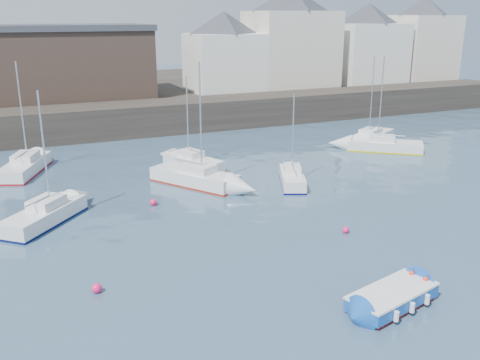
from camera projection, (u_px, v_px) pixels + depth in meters
name	position (u px, v px, depth m)	size (l,w,h in m)	color
water	(351.00, 287.00, 23.25)	(220.00, 220.00, 0.00)	#2D4760
quay_wall	(147.00, 118.00, 53.40)	(90.00, 5.00, 3.00)	#28231E
land_strip	(112.00, 95.00, 69.16)	(90.00, 32.00, 2.80)	#28231E
bldg_east_a	(291.00, 37.00, 65.06)	(13.36, 13.36, 11.80)	beige
bldg_east_b	(367.00, 43.00, 69.14)	(11.88, 11.88, 9.95)	white
bldg_east_c	(422.00, 38.00, 72.46)	(11.14, 11.14, 10.95)	beige
bldg_east_d	(224.00, 51.00, 61.58)	(11.14, 11.14, 8.95)	white
warehouse	(70.00, 61.00, 56.57)	(16.40, 10.40, 7.60)	#3D2D26
blue_dinghy	(392.00, 297.00, 21.59)	(4.34, 2.68, 0.77)	#921301
sailboat_a	(45.00, 215.00, 30.24)	(5.20, 5.51, 7.47)	white
sailboat_b	(195.00, 177.00, 37.13)	(5.26, 6.67, 8.44)	white
sailboat_c	(292.00, 178.00, 37.29)	(3.33, 4.97, 6.27)	white
sailboat_d	(384.00, 145.00, 46.44)	(6.26, 5.48, 8.09)	white
sailboat_f	(193.00, 162.00, 41.26)	(3.64, 5.63, 7.00)	white
sailboat_g	(371.00, 137.00, 49.97)	(6.41, 4.82, 7.90)	white
sailboat_h	(25.00, 166.00, 39.91)	(4.33, 6.65, 8.18)	white
buoy_near	(97.00, 292.00, 22.83)	(0.44, 0.44, 0.44)	#FF1E62
buoy_mid	(346.00, 233.00, 29.08)	(0.38, 0.38, 0.38)	#FF1E62
buoy_far	(153.00, 205.00, 33.28)	(0.44, 0.44, 0.44)	#FF1E62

